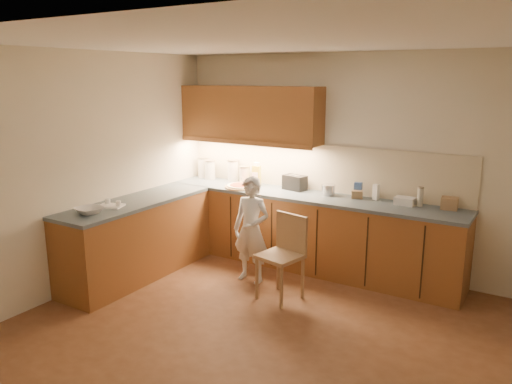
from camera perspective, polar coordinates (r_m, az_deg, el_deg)
room at (r=4.29m, az=0.75°, el=4.43°), size 4.54×4.50×2.62m
l_counter at (r=6.08m, az=-0.76°, el=-4.73°), size 3.77×2.62×0.92m
backsplash at (r=6.27m, az=7.08°, el=2.80°), size 3.75×0.02×0.58m
upper_cabinets at (r=6.48m, az=-0.71°, el=8.91°), size 1.95×0.36×0.73m
pizza_on_board at (r=6.42m, az=-1.59°, el=0.67°), size 0.44×0.44×0.18m
child at (r=5.70m, az=-0.53°, el=-4.34°), size 0.45×0.30×1.23m
wooden_chair at (r=5.32m, az=3.28°, el=-6.68°), size 0.48×0.48×0.90m
mixing_bowl at (r=5.50m, az=-18.53°, el=-2.01°), size 0.32×0.32×0.07m
canister_a at (r=7.09m, az=-6.10°, el=2.82°), size 0.14×0.14×0.29m
canister_b at (r=6.97m, az=-5.26°, el=2.59°), size 0.15×0.15×0.27m
canister_c at (r=6.80m, az=-2.65°, el=2.48°), size 0.16×0.16×0.30m
canister_d at (r=6.64m, az=-1.30°, el=1.98°), size 0.15×0.15×0.24m
oil_jug at (r=6.53m, az=0.06°, el=1.96°), size 0.12×0.09×0.31m
toaster at (r=6.30m, az=4.45°, el=1.09°), size 0.32×0.22×0.19m
steel_pot at (r=6.07m, az=8.26°, el=0.25°), size 0.17×0.17×0.13m
blue_box at (r=6.03m, az=11.58°, el=0.25°), size 0.09×0.07×0.18m
card_box_a at (r=5.98m, az=11.47°, el=-0.28°), size 0.15×0.13×0.09m
white_bottle at (r=5.94m, az=13.55°, el=-0.01°), size 0.07×0.07×0.18m
flat_pack at (r=5.80m, az=16.66°, el=-1.00°), size 0.22×0.16×0.09m
tall_jar at (r=5.78m, az=18.26°, el=-0.48°), size 0.07×0.07×0.22m
card_box_b at (r=5.76m, az=21.24°, el=-1.22°), size 0.18×0.15×0.13m
dough_cloth at (r=5.71m, az=-16.27°, el=-1.54°), size 0.31×0.28×0.02m
spice_jar_a at (r=5.79m, az=-16.59°, el=-1.09°), size 0.07×0.07×0.08m
spice_jar_b at (r=5.65m, az=-15.45°, el=-1.36°), size 0.07×0.07×0.07m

